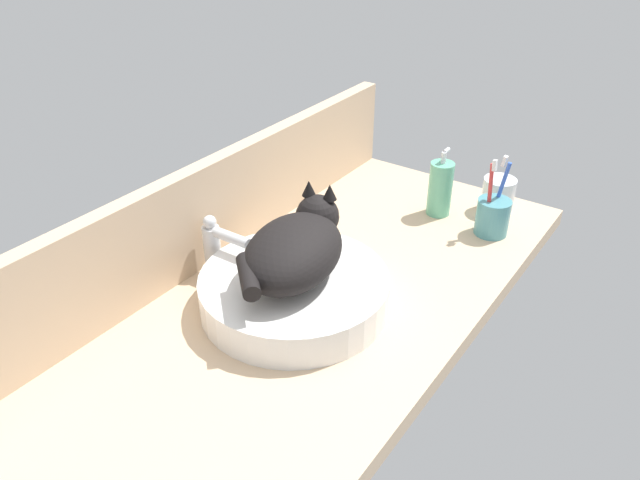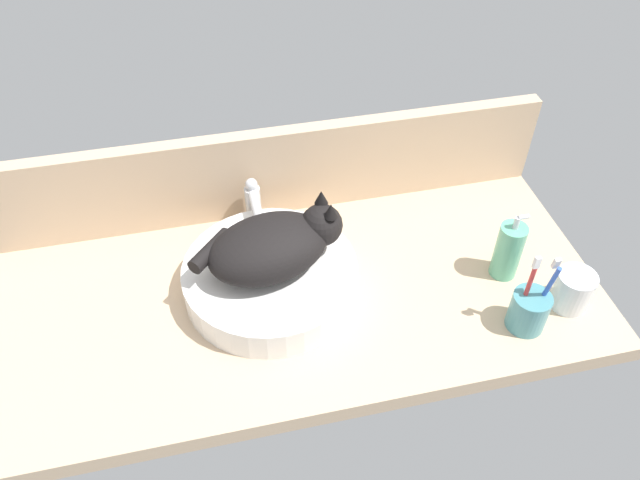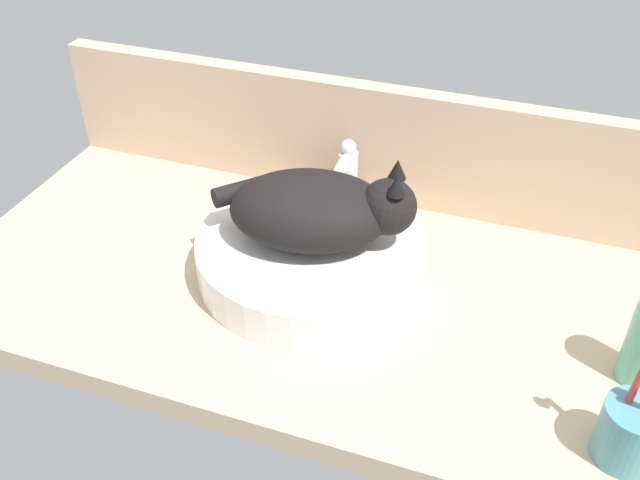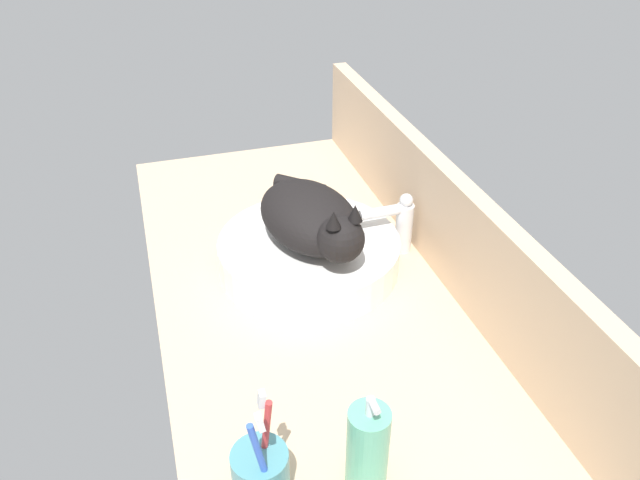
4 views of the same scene
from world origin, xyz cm
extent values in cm
cube|color=#D1B28E|center=(0.00, 0.00, -2.00)|extent=(127.71, 58.85, 4.00)
cube|color=#CCAD8C|center=(0.00, 27.63, 11.08)|extent=(127.71, 3.60, 22.16)
cylinder|color=white|center=(-5.48, 2.00, 3.43)|extent=(36.54, 36.54, 6.85)
ellipsoid|color=black|center=(-5.48, 2.00, 12.35)|extent=(28.19, 22.21, 11.00)
sphere|color=black|center=(6.09, 4.68, 13.85)|extent=(8.80, 8.80, 8.80)
cone|color=black|center=(6.57, 7.05, 19.25)|extent=(2.80, 2.80, 3.20)
cone|color=black|center=(7.56, 2.76, 19.25)|extent=(2.80, 2.80, 3.20)
cylinder|color=black|center=(-16.69, 3.33, 12.85)|extent=(9.80, 10.27, 3.20)
cylinder|color=silver|center=(-5.88, 22.83, 5.50)|extent=(3.60, 3.60, 11.00)
cylinder|color=silver|center=(-5.78, 17.83, 10.40)|extent=(2.39, 10.04, 2.20)
sphere|color=silver|center=(-5.88, 22.83, 12.20)|extent=(2.80, 2.80, 2.80)
cylinder|color=#60B793|center=(44.67, -4.39, 6.70)|extent=(5.77, 5.77, 13.39)
cylinder|color=silver|center=(44.67, -4.39, 14.79)|extent=(1.20, 1.20, 2.80)
cylinder|color=silver|center=(45.87, -4.39, 16.19)|extent=(2.20, 1.00, 1.00)
cylinder|color=teal|center=(42.95, -18.69, 4.26)|extent=(7.66, 7.66, 8.53)
cylinder|color=#D13838|center=(41.81, -17.65, 8.90)|extent=(2.32, 2.46, 17.03)
cube|color=white|center=(41.81, -17.65, 17.40)|extent=(1.40, 1.02, 2.56)
cylinder|color=blue|center=(45.23, -18.59, 8.90)|extent=(1.01, 3.43, 16.95)
cube|color=white|center=(45.23, -18.59, 17.40)|extent=(1.22, 1.15, 2.50)
cylinder|color=white|center=(54.28, -15.62, 4.27)|extent=(7.97, 7.97, 8.53)
cylinder|color=silver|center=(54.28, -15.62, 2.44)|extent=(7.01, 7.01, 4.88)
camera|label=1|loc=(-82.36, -57.80, 74.47)|focal=35.00mm
camera|label=2|loc=(-14.60, -85.99, 100.87)|focal=35.00mm
camera|label=3|loc=(25.90, -82.53, 74.35)|focal=40.00mm
camera|label=4|loc=(94.11, -26.16, 75.89)|focal=35.00mm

